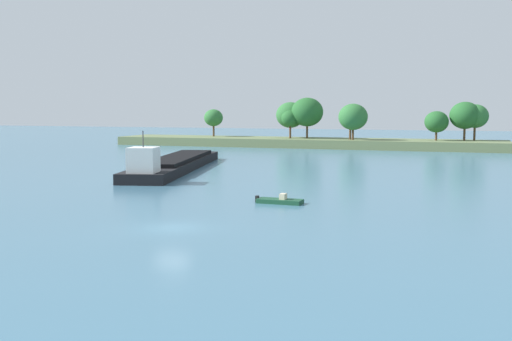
{
  "coord_description": "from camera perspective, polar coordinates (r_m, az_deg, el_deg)",
  "views": [
    {
      "loc": [
        19.37,
        -38.06,
        8.31
      ],
      "look_at": [
        -3.59,
        28.15,
        1.2
      ],
      "focal_mm": 43.43,
      "sensor_mm": 36.0,
      "label": 1
    }
  ],
  "objects": [
    {
      "name": "fishing_skiff",
      "position": [
        54.14,
        2.2,
        -2.8
      ],
      "size": [
        4.28,
        1.71,
        0.87
      ],
      "color": "#19472D",
      "rests_on": "ground"
    },
    {
      "name": "ground_plane",
      "position": [
        43.51,
        -7.74,
        -5.27
      ],
      "size": [
        400.0,
        400.0,
        0.0
      ],
      "primitive_type": "plane",
      "color": "teal"
    },
    {
      "name": "treeline_island",
      "position": [
        131.91,
        6.19,
        3.55
      ],
      "size": [
        82.97,
        12.95,
        10.48
      ],
      "color": "#66754C",
      "rests_on": "ground"
    },
    {
      "name": "cargo_barge",
      "position": [
        83.66,
        -7.48,
        0.68
      ],
      "size": [
        13.5,
        36.01,
        5.8
      ],
      "color": "black",
      "rests_on": "ground"
    }
  ]
}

